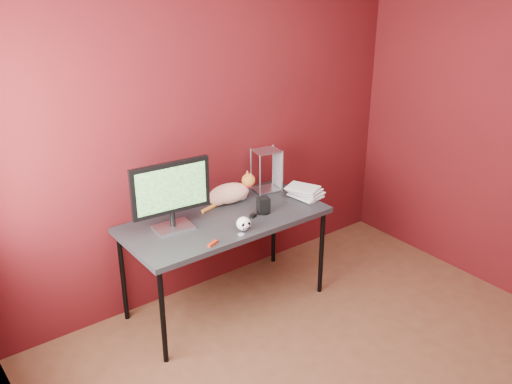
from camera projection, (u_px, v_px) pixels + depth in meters
room at (395, 182)px, 2.94m from camera, size 3.52×3.52×2.61m
desk at (225, 224)px, 4.16m from camera, size 1.50×0.70×0.75m
monitor at (171, 193)px, 3.87m from camera, size 0.57×0.21×0.49m
cat at (230, 193)px, 4.35m from camera, size 0.49×0.22×0.23m
skull_mug at (244, 224)px, 3.94m from camera, size 0.10×0.10×0.10m
speaker at (263, 206)px, 4.20m from camera, size 0.10×0.10×0.12m
book_stack at (300, 141)px, 4.24m from camera, size 0.26×0.29×0.96m
wire_rack at (267, 170)px, 4.53m from camera, size 0.23×0.20×0.35m
pocket_knife at (213, 244)px, 3.76m from camera, size 0.09×0.05×0.02m
black_gadget at (253, 216)px, 4.14m from camera, size 0.06×0.05×0.02m
washer at (241, 234)px, 3.89m from camera, size 0.05×0.05×0.00m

